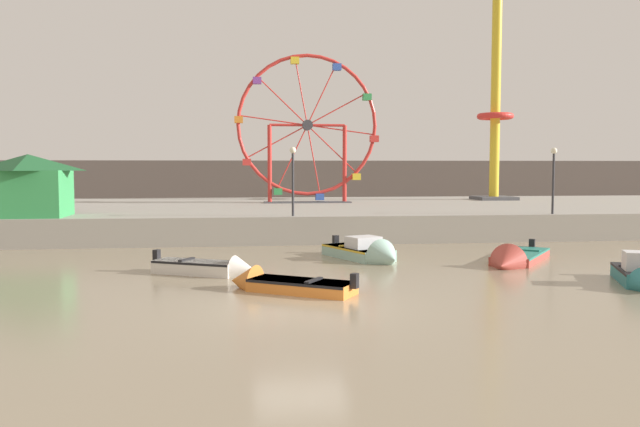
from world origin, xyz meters
name	(u,v)px	position (x,y,z in m)	size (l,w,h in m)	color
ground_plane	(300,309)	(0.00, 0.00, 0.00)	(240.00, 240.00, 0.00)	gray
quay_promenade	(266,216)	(0.00, 24.34, 0.70)	(110.00, 20.22, 1.39)	gray
distant_town_skyline	(257,183)	(0.00, 47.23, 2.20)	(140.00, 3.00, 4.40)	#564C47
motorboat_faded_red	(514,259)	(9.09, 7.08, 0.19)	(4.27, 5.02, 1.46)	#B24238
motorboat_orange_hull	(279,284)	(-0.41, 2.65, 0.21)	(4.14, 3.18, 1.12)	orange
motorboat_seafoam	(369,253)	(3.63, 8.84, 0.30)	(3.08, 4.57, 1.47)	#93BCAD
motorboat_white_red_stripe	(211,268)	(-2.65, 5.95, 0.26)	(3.98, 2.71, 1.07)	silver
motorboat_teal_painted	(639,275)	(11.21, 2.18, 0.34)	(2.29, 3.79, 1.35)	teal
ferris_wheel_red_frame	(307,128)	(2.90, 26.62, 6.39)	(9.70, 1.20, 9.94)	red
drop_tower_yellow_tower	(495,108)	(16.99, 29.07, 8.07)	(2.80, 2.80, 16.11)	gold
carnival_booth_green_kiosk	(29,184)	(-11.85, 16.03, 2.98)	(3.93, 3.27, 3.05)	#33934C
promenade_lamp_near	(293,170)	(0.99, 14.91, 3.67)	(0.32, 0.32, 3.41)	#2D2D33
promenade_lamp_far	(554,170)	(14.45, 14.71, 3.67)	(0.32, 0.32, 3.42)	#2D2D33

